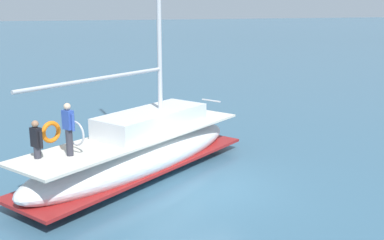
{
  "coord_description": "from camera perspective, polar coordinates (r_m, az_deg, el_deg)",
  "views": [
    {
      "loc": [
        12.77,
        -5.86,
        5.71
      ],
      "look_at": [
        -1.99,
        0.2,
        1.8
      ],
      "focal_mm": 43.16,
      "sensor_mm": 36.0,
      "label": 1
    }
  ],
  "objects": [
    {
      "name": "ground_plane",
      "position": [
        15.16,
        2.18,
        -8.36
      ],
      "size": [
        400.0,
        400.0,
        0.0
      ],
      "primitive_type": "plane",
      "color": "#38607A"
    },
    {
      "name": "main_sailboat",
      "position": [
        16.09,
        -6.46,
        -3.66
      ],
      "size": [
        6.99,
        9.47,
        13.59
      ],
      "color": "silver",
      "rests_on": "ground"
    }
  ]
}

